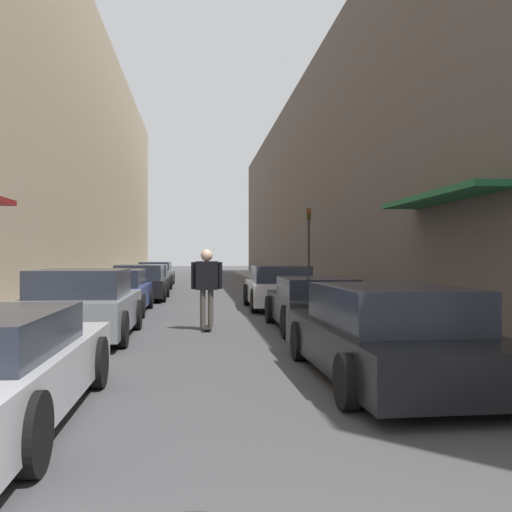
% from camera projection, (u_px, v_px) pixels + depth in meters
% --- Properties ---
extents(ground, '(130.25, 130.25, 0.00)m').
position_uv_depth(ground, '(201.00, 294.00, 24.59)').
color(ground, '#424244').
extents(curb_strip_left, '(1.80, 59.20, 0.12)m').
position_uv_depth(curb_strip_left, '(117.00, 286.00, 30.02)').
color(curb_strip_left, gray).
rests_on(curb_strip_left, ground).
extents(curb_strip_right, '(1.80, 59.20, 0.12)m').
position_uv_depth(curb_strip_right, '(281.00, 285.00, 30.93)').
color(curb_strip_right, gray).
rests_on(curb_strip_right, ground).
extents(building_row_left, '(4.90, 59.20, 14.36)m').
position_uv_depth(building_row_left, '(61.00, 150.00, 29.71)').
color(building_row_left, tan).
rests_on(building_row_left, ground).
extents(building_row_right, '(4.90, 59.20, 11.05)m').
position_uv_depth(building_row_right, '(334.00, 185.00, 31.22)').
color(building_row_right, '#564C47').
rests_on(building_row_right, ground).
extents(parked_car_left_1, '(2.09, 4.15, 1.41)m').
position_uv_depth(parked_car_left_1, '(82.00, 305.00, 11.52)').
color(parked_car_left_1, gray).
rests_on(parked_car_left_1, ground).
extents(parked_car_left_2, '(1.86, 4.50, 1.28)m').
position_uv_depth(parked_car_left_2, '(116.00, 292.00, 16.58)').
color(parked_car_left_2, navy).
rests_on(parked_car_left_2, ground).
extents(parked_car_left_3, '(2.05, 4.12, 1.33)m').
position_uv_depth(parked_car_left_3, '(140.00, 283.00, 21.59)').
color(parked_car_left_3, black).
rests_on(parked_car_left_3, ground).
extents(parked_car_left_4, '(1.92, 4.71, 1.26)m').
position_uv_depth(parked_car_left_4, '(150.00, 278.00, 26.72)').
color(parked_car_left_4, '#232326').
rests_on(parked_car_left_4, ground).
extents(parked_car_left_5, '(2.02, 4.10, 1.32)m').
position_uv_depth(parked_car_left_5, '(156.00, 274.00, 32.21)').
color(parked_car_left_5, gray).
rests_on(parked_car_left_5, ground).
extents(parked_car_right_0, '(2.03, 4.83, 1.28)m').
position_uv_depth(parked_car_right_0, '(387.00, 335.00, 7.71)').
color(parked_car_right_0, black).
rests_on(parked_car_right_0, ground).
extents(parked_car_right_1, '(1.89, 4.40, 1.19)m').
position_uv_depth(parked_car_right_1, '(315.00, 304.00, 12.95)').
color(parked_car_right_1, '#232326').
rests_on(parked_car_right_1, ground).
extents(parked_car_right_2, '(2.06, 4.16, 1.36)m').
position_uv_depth(parked_car_right_2, '(280.00, 288.00, 18.02)').
color(parked_car_right_2, silver).
rests_on(parked_car_right_2, ground).
extents(skateboarder, '(0.70, 0.78, 1.83)m').
position_uv_depth(skateboarder, '(207.00, 280.00, 12.84)').
color(skateboarder, black).
rests_on(skateboarder, ground).
extents(traffic_light, '(0.16, 0.22, 3.44)m').
position_uv_depth(traffic_light, '(309.00, 241.00, 22.68)').
color(traffic_light, '#2D2D2D').
rests_on(traffic_light, curb_strip_right).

